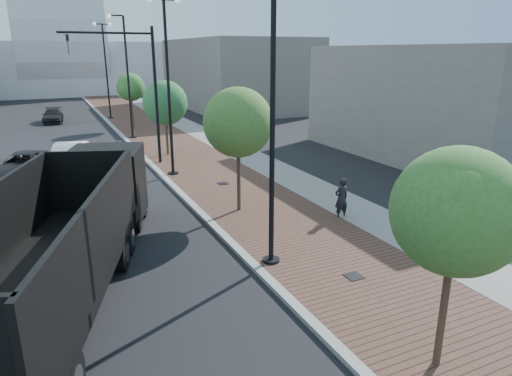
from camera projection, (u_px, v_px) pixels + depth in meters
name	position (u px, v px, depth m)	size (l,w,h in m)	color
sidewalk	(153.00, 125.00, 41.81)	(7.00, 140.00, 0.12)	#4C2D23
concrete_strip	(181.00, 123.00, 42.90)	(2.40, 140.00, 0.13)	slate
curb	(114.00, 128.00, 40.38)	(0.30, 140.00, 0.14)	gray
dump_truck	(86.00, 221.00, 14.23)	(6.84, 13.66, 3.59)	black
white_sedan	(70.00, 158.00, 25.61)	(1.72, 4.93, 1.62)	white
dark_car_mid	(24.00, 166.00, 24.48)	(2.27, 4.93, 1.37)	black
dark_car_far	(53.00, 116.00, 43.59)	(1.79, 4.39, 1.27)	black
pedestrian	(341.00, 199.00, 18.39)	(0.64, 0.42, 1.76)	black
streetlight_1	(269.00, 133.00, 13.36)	(1.44, 0.56, 9.21)	black
streetlight_2	(168.00, 87.00, 23.65)	(1.72, 0.56, 9.28)	black
streetlight_3	(127.00, 83.00, 34.14)	(1.44, 0.56, 9.21)	black
streetlight_4	(106.00, 70.00, 44.44)	(1.72, 0.56, 9.28)	black
traffic_mast	(140.00, 81.00, 25.84)	(5.09, 0.20, 8.00)	black
tree_0	(458.00, 211.00, 8.86)	(2.60, 2.59, 4.95)	#382619
tree_1	(239.00, 123.00, 18.32)	(2.86, 2.86, 5.31)	#382619
tree_2	(166.00, 103.00, 28.82)	(2.85, 2.85, 4.90)	#382619
tree_3	(131.00, 87.00, 39.17)	(2.45, 2.41, 4.85)	#382619
convention_center	(59.00, 55.00, 76.81)	(50.00, 30.00, 50.00)	#B0B4BB
commercial_block_ne	(235.00, 74.00, 54.39)	(12.00, 22.00, 8.00)	#65615B
commercial_block_e	(440.00, 101.00, 29.37)	(10.00, 16.00, 7.00)	#636059
utility_cover_1	(354.00, 276.00, 13.63)	(0.50, 0.50, 0.02)	black
utility_cover_2	(223.00, 183.00, 23.16)	(0.50, 0.50, 0.02)	black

